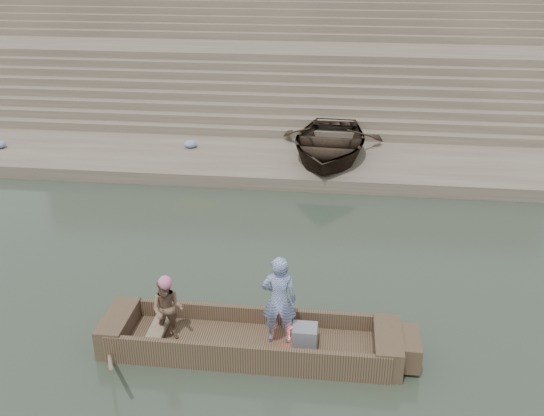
% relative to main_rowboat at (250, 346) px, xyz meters
% --- Properties ---
extents(ground, '(120.00, 120.00, 0.00)m').
position_rel_main_rowboat_xyz_m(ground, '(-1.74, 1.88, -0.11)').
color(ground, '#293427').
rests_on(ground, ground).
extents(lower_landing, '(32.00, 4.00, 0.40)m').
position_rel_main_rowboat_xyz_m(lower_landing, '(-1.74, 9.88, 0.09)').
color(lower_landing, gray).
rests_on(lower_landing, ground).
extents(mid_landing, '(32.00, 3.00, 2.80)m').
position_rel_main_rowboat_xyz_m(mid_landing, '(-1.74, 17.38, 1.29)').
color(mid_landing, gray).
rests_on(mid_landing, ground).
extents(upper_landing, '(32.00, 3.00, 5.20)m').
position_rel_main_rowboat_xyz_m(upper_landing, '(-1.74, 24.38, 2.49)').
color(upper_landing, gray).
rests_on(upper_landing, ground).
extents(ghat_steps, '(32.00, 11.00, 5.20)m').
position_rel_main_rowboat_xyz_m(ghat_steps, '(-1.74, 19.07, 1.69)').
color(ghat_steps, gray).
rests_on(ghat_steps, ground).
extents(main_rowboat, '(5.00, 1.30, 0.22)m').
position_rel_main_rowboat_xyz_m(main_rowboat, '(0.00, 0.00, 0.00)').
color(main_rowboat, brown).
rests_on(main_rowboat, ground).
extents(rowboat_trim, '(6.04, 2.63, 1.95)m').
position_rel_main_rowboat_xyz_m(rowboat_trim, '(0.21, -0.01, 0.20)').
color(rowboat_trim, brown).
rests_on(rowboat_trim, ground).
extents(standing_man, '(0.67, 0.46, 1.79)m').
position_rel_main_rowboat_xyz_m(standing_man, '(0.54, 0.09, 1.00)').
color(standing_man, navy).
rests_on(standing_man, main_rowboat).
extents(rowing_man, '(0.63, 0.49, 1.28)m').
position_rel_main_rowboat_xyz_m(rowing_man, '(-1.53, -0.08, 0.75)').
color(rowing_man, '#277651').
rests_on(rowing_man, main_rowboat).
extents(television, '(0.46, 0.42, 0.40)m').
position_rel_main_rowboat_xyz_m(television, '(1.02, -0.00, 0.31)').
color(television, slate).
rests_on(television, main_rowboat).
extents(beached_rowboat, '(3.87, 5.21, 1.03)m').
position_rel_main_rowboat_xyz_m(beached_rowboat, '(1.12, 10.03, 0.81)').
color(beached_rowboat, '#2D2116').
rests_on(beached_rowboat, lower_landing).
extents(cloth_bundles, '(8.37, 1.31, 0.26)m').
position_rel_main_rowboat_xyz_m(cloth_bundles, '(-8.57, 9.92, 0.42)').
color(cloth_bundles, '#3F5999').
rests_on(cloth_bundles, lower_landing).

